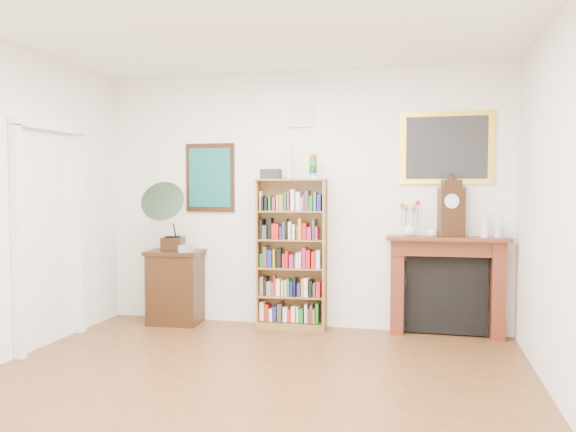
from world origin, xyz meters
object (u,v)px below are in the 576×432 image
Objects in this scene: fireplace at (446,278)px; mantel_clock at (451,209)px; bottle_left at (485,226)px; bookshelf at (291,245)px; flower_vase at (410,229)px; teacup at (432,233)px; cd_stack at (186,249)px; gramophone at (168,212)px; side_cabinet at (175,287)px; bottle_right at (498,228)px.

fireplace is 2.13× the size of mantel_clock.
bookshelf is at bearing 179.50° from bottle_left.
mantel_clock is (1.67, 0.05, 0.41)m from bookshelf.
bookshelf is at bearing -179.86° from fireplace.
bottle_left is (0.74, -0.03, 0.05)m from flower_vase.
teacup is 0.52m from bottle_left.
mantel_clock reaches higher than teacup.
cd_stack is at bearing -175.94° from fireplace.
gramophone is at bearing -176.24° from flower_vase.
gramophone is (-1.37, -0.16, 0.35)m from bookshelf.
teacup is (-0.16, -0.10, 0.47)m from fireplace.
cd_stack is at bearing -27.40° from gramophone.
mantel_clock is 0.32m from teacup.
side_cabinet is 6.92× the size of cd_stack.
bottle_right is (0.86, -0.01, 0.03)m from flower_vase.
mantel_clock is (3.05, 0.20, 0.05)m from gramophone.
side_cabinet is 0.52m from cd_stack.
gramophone is 0.47m from cd_stack.
fireplace is 0.72m from mantel_clock.
flower_vase is at bearing -1.71° from side_cabinet.
mantel_clock is 2.91× the size of bottle_right.
bookshelf reaches higher than gramophone.
bookshelf reaches higher than teacup.
bookshelf reaches higher than cd_stack.
gramophone reaches higher than flower_vase.
flower_vase is at bearing 179.57° from bottle_right.
gramophone reaches higher than fireplace.
teacup is at bearing -8.25° from gramophone.
bookshelf is 3.23× the size of mantel_clock.
bookshelf is 15.66× the size of cd_stack.
flower_vase is at bearing 168.35° from mantel_clock.
gramophone is at bearing -177.27° from bottle_right.
bookshelf is 1.67m from fireplace.
fireplace is 10.31× the size of cd_stack.
bottle_right is at bearing 11.17° from bottle_left.
gramophone is 6.42× the size of cd_stack.
fireplace is at bearing 167.50° from bottle_left.
cd_stack is at bearing -175.76° from bottle_right.
bottle_left is at bearing -168.83° from bottle_right.
side_cabinet is 1.08× the size of gramophone.
bookshelf is 2.01m from bottle_left.
bookshelf is 1.41m from side_cabinet.
fireplace reaches higher than cd_stack.
bookshelf is 2.14m from bottle_right.
side_cabinet is 2.67m from flower_vase.
flower_vase is (-0.41, -0.03, -0.21)m from mantel_clock.
gramophone is 1.32× the size of mantel_clock.
bottle_left reaches higher than teacup.
teacup is (0.22, -0.05, -0.03)m from flower_vase.
mantel_clock is at bearing -6.91° from gramophone.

